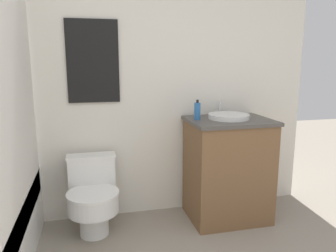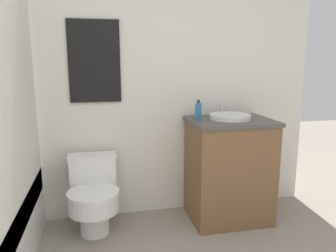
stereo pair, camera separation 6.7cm
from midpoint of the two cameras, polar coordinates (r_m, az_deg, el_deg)
name	(u,v)px [view 1 (the left image)]	position (r m, az deg, el deg)	size (l,w,h in m)	color
wall_back	(113,75)	(2.83, -10.27, 8.80)	(3.57, 0.07, 2.50)	silver
toilet	(93,195)	(2.74, -13.64, -11.66)	(0.40, 0.52, 0.61)	white
vanity	(228,169)	(2.90, 9.70, -7.41)	(0.69, 0.54, 0.88)	brown
sink	(229,116)	(2.81, 9.83, 1.68)	(0.35, 0.38, 0.13)	white
soap_bottle	(197,111)	(2.72, 4.43, 2.64)	(0.05, 0.05, 0.17)	#2D6BB2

